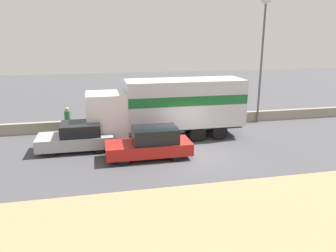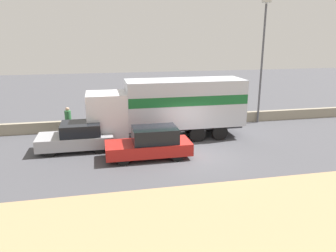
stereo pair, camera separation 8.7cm
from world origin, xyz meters
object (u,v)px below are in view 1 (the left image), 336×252
box_truck (171,105)px  car_hatchback (151,143)px  street_lamp (262,55)px  car_sedan_second (77,137)px  pedestrian (68,121)px

box_truck → car_hatchback: size_ratio=2.15×
box_truck → street_lamp: bearing=-161.1°
box_truck → car_hatchback: bearing=60.4°
box_truck → car_hatchback: box_truck is taller
car_hatchback → car_sedan_second: car_hatchback is taller
car_sedan_second → box_truck: bearing=-169.4°
car_hatchback → car_sedan_second: (-3.67, 2.00, -0.03)m
car_hatchback → car_sedan_second: bearing=-28.6°
car_sedan_second → pedestrian: pedestrian is taller
street_lamp → box_truck: (-6.86, -2.35, -2.66)m
street_lamp → car_hatchback: (-8.56, -5.35, -3.92)m
car_sedan_second → pedestrian: (-0.67, 2.88, 0.20)m
street_lamp → pedestrian: (-12.89, -0.47, -3.76)m
box_truck → car_hatchback: (-1.70, -3.00, -1.26)m
car_hatchback → car_sedan_second: size_ratio=1.08×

